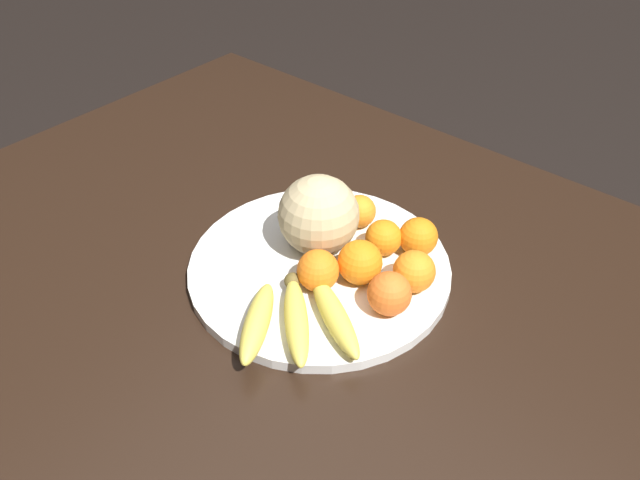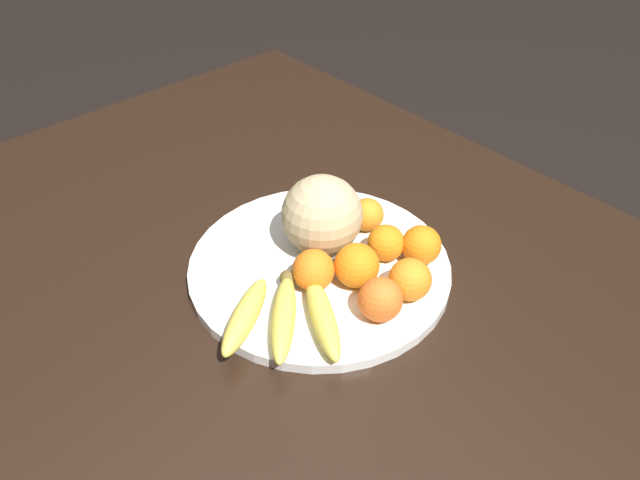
{
  "view_description": "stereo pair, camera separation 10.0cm",
  "coord_description": "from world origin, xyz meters",
  "px_view_note": "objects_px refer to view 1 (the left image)",
  "views": [
    {
      "loc": [
        0.5,
        -0.58,
        1.42
      ],
      "look_at": [
        0.0,
        0.01,
        0.78
      ],
      "focal_mm": 35.0,
      "sensor_mm": 36.0,
      "label": 1
    },
    {
      "loc": [
        0.58,
        -0.51,
        1.42
      ],
      "look_at": [
        0.0,
        0.01,
        0.78
      ],
      "focal_mm": 35.0,
      "sensor_mm": 36.0,
      "label": 2
    }
  ],
  "objects_px": {
    "orange_back_left": "(414,271)",
    "orange_front_right": "(360,262)",
    "melon": "(319,215)",
    "orange_front_left": "(388,295)",
    "kitchen_table": "(314,308)",
    "fruit_bowl": "(320,267)",
    "produce_tag": "(354,262)",
    "orange_mid_center": "(418,237)",
    "orange_top_small": "(384,238)",
    "orange_back_right": "(318,270)",
    "orange_side_extra": "(359,211)",
    "banana_bunch": "(296,319)"
  },
  "relations": [
    {
      "from": "fruit_bowl",
      "to": "orange_back_left",
      "type": "distance_m",
      "value": 0.16
    },
    {
      "from": "kitchen_table",
      "to": "orange_back_left",
      "type": "bearing_deg",
      "value": 23.63
    },
    {
      "from": "kitchen_table",
      "to": "orange_front_left",
      "type": "distance_m",
      "value": 0.2
    },
    {
      "from": "kitchen_table",
      "to": "orange_front_right",
      "type": "distance_m",
      "value": 0.15
    },
    {
      "from": "kitchen_table",
      "to": "produce_tag",
      "type": "height_order",
      "value": "produce_tag"
    },
    {
      "from": "orange_back_right",
      "to": "fruit_bowl",
      "type": "bearing_deg",
      "value": 127.05
    },
    {
      "from": "orange_back_left",
      "to": "orange_front_left",
      "type": "bearing_deg",
      "value": -90.47
    },
    {
      "from": "fruit_bowl",
      "to": "produce_tag",
      "type": "height_order",
      "value": "produce_tag"
    },
    {
      "from": "orange_front_left",
      "to": "orange_side_extra",
      "type": "height_order",
      "value": "orange_front_left"
    },
    {
      "from": "produce_tag",
      "to": "orange_top_small",
      "type": "bearing_deg",
      "value": 32.4
    },
    {
      "from": "orange_back_right",
      "to": "orange_top_small",
      "type": "relative_size",
      "value": 1.09
    },
    {
      "from": "produce_tag",
      "to": "fruit_bowl",
      "type": "bearing_deg",
      "value": -175.9
    },
    {
      "from": "fruit_bowl",
      "to": "orange_side_extra",
      "type": "relative_size",
      "value": 7.44
    },
    {
      "from": "orange_top_small",
      "to": "fruit_bowl",
      "type": "bearing_deg",
      "value": -124.1
    },
    {
      "from": "kitchen_table",
      "to": "fruit_bowl",
      "type": "xyz_separation_m",
      "value": [
        0.0,
        0.01,
        0.09
      ]
    },
    {
      "from": "orange_top_small",
      "to": "orange_mid_center",
      "type": "bearing_deg",
      "value": 40.32
    },
    {
      "from": "fruit_bowl",
      "to": "orange_front_left",
      "type": "height_order",
      "value": "orange_front_left"
    },
    {
      "from": "orange_mid_center",
      "to": "orange_side_extra",
      "type": "distance_m",
      "value": 0.12
    },
    {
      "from": "orange_front_left",
      "to": "orange_back_left",
      "type": "relative_size",
      "value": 1.01
    },
    {
      "from": "fruit_bowl",
      "to": "orange_mid_center",
      "type": "relative_size",
      "value": 6.62
    },
    {
      "from": "orange_front_left",
      "to": "produce_tag",
      "type": "relative_size",
      "value": 0.7
    },
    {
      "from": "orange_back_left",
      "to": "orange_back_right",
      "type": "relative_size",
      "value": 1.0
    },
    {
      "from": "melon",
      "to": "orange_front_left",
      "type": "height_order",
      "value": "melon"
    },
    {
      "from": "orange_mid_center",
      "to": "produce_tag",
      "type": "relative_size",
      "value": 0.68
    },
    {
      "from": "orange_top_small",
      "to": "banana_bunch",
      "type": "bearing_deg",
      "value": -88.65
    },
    {
      "from": "orange_side_extra",
      "to": "orange_top_small",
      "type": "bearing_deg",
      "value": -24.07
    },
    {
      "from": "orange_front_right",
      "to": "orange_back_left",
      "type": "distance_m",
      "value": 0.09
    },
    {
      "from": "kitchen_table",
      "to": "orange_front_right",
      "type": "xyz_separation_m",
      "value": [
        0.07,
        0.03,
        0.13
      ]
    },
    {
      "from": "kitchen_table",
      "to": "orange_front_left",
      "type": "height_order",
      "value": "orange_front_left"
    },
    {
      "from": "orange_mid_center",
      "to": "orange_back_left",
      "type": "distance_m",
      "value": 0.09
    },
    {
      "from": "orange_top_small",
      "to": "produce_tag",
      "type": "bearing_deg",
      "value": -109.96
    },
    {
      "from": "banana_bunch",
      "to": "orange_back_right",
      "type": "xyz_separation_m",
      "value": [
        -0.03,
        0.09,
        0.01
      ]
    },
    {
      "from": "orange_top_small",
      "to": "orange_front_left",
      "type": "bearing_deg",
      "value": -51.66
    },
    {
      "from": "orange_front_left",
      "to": "orange_back_right",
      "type": "distance_m",
      "value": 0.12
    },
    {
      "from": "orange_front_right",
      "to": "produce_tag",
      "type": "relative_size",
      "value": 0.75
    },
    {
      "from": "fruit_bowl",
      "to": "orange_top_small",
      "type": "relative_size",
      "value": 7.04
    },
    {
      "from": "banana_bunch",
      "to": "orange_top_small",
      "type": "relative_size",
      "value": 3.57
    },
    {
      "from": "orange_back_left",
      "to": "orange_top_small",
      "type": "distance_m",
      "value": 0.1
    },
    {
      "from": "orange_back_left",
      "to": "produce_tag",
      "type": "xyz_separation_m",
      "value": [
        -0.11,
        -0.01,
        -0.03
      ]
    },
    {
      "from": "orange_back_left",
      "to": "orange_front_right",
      "type": "bearing_deg",
      "value": -152.39
    },
    {
      "from": "banana_bunch",
      "to": "orange_back_left",
      "type": "bearing_deg",
      "value": 109.86
    },
    {
      "from": "orange_front_left",
      "to": "orange_top_small",
      "type": "relative_size",
      "value": 1.1
    },
    {
      "from": "banana_bunch",
      "to": "orange_back_right",
      "type": "height_order",
      "value": "orange_back_right"
    },
    {
      "from": "banana_bunch",
      "to": "orange_front_left",
      "type": "distance_m",
      "value": 0.14
    },
    {
      "from": "kitchen_table",
      "to": "orange_front_right",
      "type": "height_order",
      "value": "orange_front_right"
    },
    {
      "from": "fruit_bowl",
      "to": "orange_side_extra",
      "type": "distance_m",
      "value": 0.13
    },
    {
      "from": "kitchen_table",
      "to": "melon",
      "type": "distance_m",
      "value": 0.17
    },
    {
      "from": "melon",
      "to": "orange_front_right",
      "type": "distance_m",
      "value": 0.11
    },
    {
      "from": "kitchen_table",
      "to": "orange_mid_center",
      "type": "relative_size",
      "value": 23.86
    },
    {
      "from": "produce_tag",
      "to": "melon",
      "type": "bearing_deg",
      "value": 147.54
    }
  ]
}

